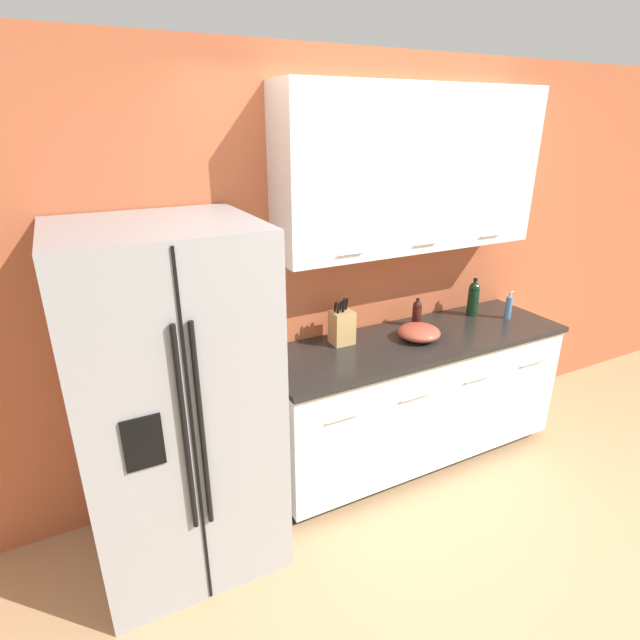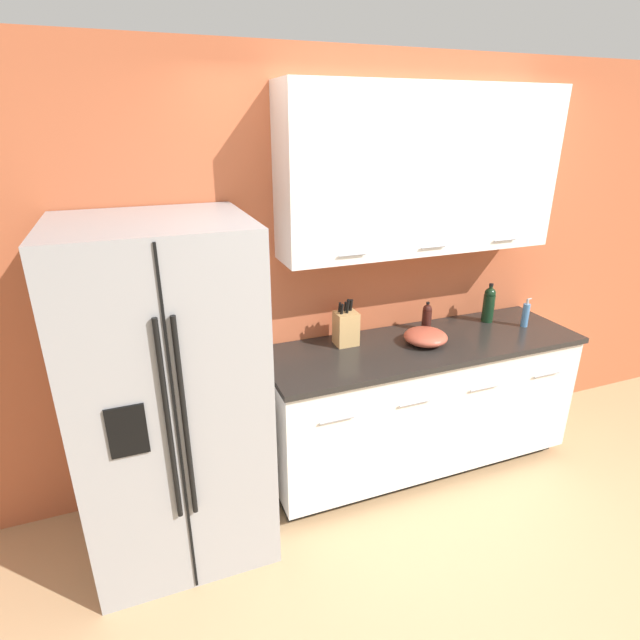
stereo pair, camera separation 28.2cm
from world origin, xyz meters
The scene contains 9 objects.
ground_plane centered at (0.00, 0.00, 0.00)m, with size 14.00×14.00×0.00m, color tan.
wall_back centered at (0.02, 1.31, 1.48)m, with size 10.00×0.39×2.60m.
counter_unit centered at (0.07, 1.02, 0.46)m, with size 2.05×0.64×0.92m.
refrigerator centered at (-1.50, 0.93, 0.90)m, with size 0.90×0.82×1.81m.
knife_block centered at (-0.41, 1.17, 1.03)m, with size 0.14×0.12×0.30m.
wine_bottle centered at (0.66, 1.17, 1.04)m, with size 0.08×0.08×0.27m.
soap_dispenser centered at (0.84, 1.00, 1.00)m, with size 0.05×0.05×0.20m.
oil_bottle centered at (0.19, 1.19, 1.01)m, with size 0.06×0.06×0.20m.
mixing_bowl centered at (0.06, 1.00, 0.96)m, with size 0.27×0.27×0.09m.
Camera 2 is at (-1.58, -1.42, 2.21)m, focal length 28.00 mm.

